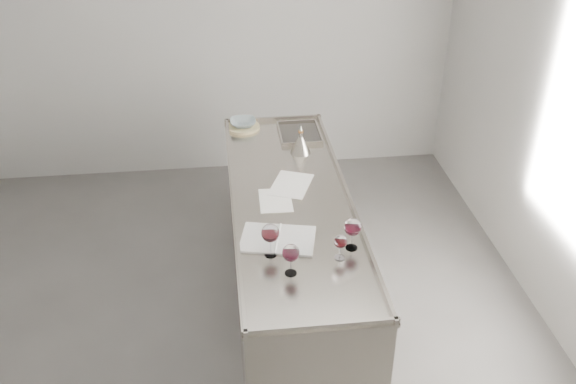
{
  "coord_description": "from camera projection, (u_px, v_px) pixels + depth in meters",
  "views": [
    {
      "loc": [
        0.07,
        -3.15,
        3.1
      ],
      "look_at": [
        0.47,
        0.26,
        1.02
      ],
      "focal_mm": 40.0,
      "sensor_mm": 36.0,
      "label": 1
    }
  ],
  "objects": [
    {
      "name": "room_shell",
      "position": [
        209.0,
        162.0,
        3.54
      ],
      "size": [
        4.54,
        5.04,
        2.84
      ],
      "color": "#524F4D",
      "rests_on": "ground"
    },
    {
      "name": "ceramic_bowl",
      "position": [
        243.0,
        123.0,
        4.96
      ],
      "size": [
        0.2,
        0.2,
        0.05
      ],
      "primitive_type": "imported",
      "rotation": [
        0.0,
        0.0,
        0.01
      ],
      "color": "gray",
      "rests_on": "trivet"
    },
    {
      "name": "notebook",
      "position": [
        278.0,
        239.0,
        3.7
      ],
      "size": [
        0.48,
        0.38,
        0.02
      ],
      "rotation": [
        0.0,
        0.0,
        -0.23
      ],
      "color": "silver",
      "rests_on": "counter"
    },
    {
      "name": "loose_paper_top",
      "position": [
        276.0,
        200.0,
        4.07
      ],
      "size": [
        0.21,
        0.3,
        0.0
      ],
      "primitive_type": "cube",
      "rotation": [
        0.0,
        0.0,
        -0.02
      ],
      "color": "white",
      "rests_on": "counter"
    },
    {
      "name": "trivet",
      "position": [
        243.0,
        127.0,
        4.97
      ],
      "size": [
        0.27,
        0.27,
        0.02
      ],
      "primitive_type": "cylinder",
      "rotation": [
        0.0,
        0.0,
        0.06
      ],
      "color": "#CAB882",
      "rests_on": "counter"
    },
    {
      "name": "counter",
      "position": [
        291.0,
        258.0,
        4.33
      ],
      "size": [
        0.77,
        2.42,
        0.97
      ],
      "color": "#9C948C",
      "rests_on": "ground"
    },
    {
      "name": "wine_funnel",
      "position": [
        301.0,
        144.0,
        4.6
      ],
      "size": [
        0.15,
        0.15,
        0.22
      ],
      "rotation": [
        0.0,
        0.0,
        0.34
      ],
      "color": "#9D978C",
      "rests_on": "counter"
    },
    {
      "name": "wine_glass_middle",
      "position": [
        270.0,
        234.0,
        3.51
      ],
      "size": [
        0.1,
        0.1,
        0.2
      ],
      "rotation": [
        0.0,
        0.0,
        -0.29
      ],
      "color": "white",
      "rests_on": "counter"
    },
    {
      "name": "wine_glass_right",
      "position": [
        353.0,
        228.0,
        3.57
      ],
      "size": [
        0.1,
        0.1,
        0.19
      ],
      "rotation": [
        0.0,
        0.0,
        0.39
      ],
      "color": "white",
      "rests_on": "counter"
    },
    {
      "name": "wine_glass_left",
      "position": [
        291.0,
        254.0,
        3.37
      ],
      "size": [
        0.09,
        0.09,
        0.18
      ],
      "rotation": [
        0.0,
        0.0,
        0.13
      ],
      "color": "white",
      "rests_on": "counter"
    },
    {
      "name": "wine_glass_small",
      "position": [
        341.0,
        242.0,
        3.5
      ],
      "size": [
        0.07,
        0.07,
        0.15
      ],
      "rotation": [
        0.0,
        0.0,
        -0.25
      ],
      "color": "white",
      "rests_on": "counter"
    },
    {
      "name": "loose_paper_under",
      "position": [
        291.0,
        184.0,
        4.23
      ],
      "size": [
        0.34,
        0.4,
        0.0
      ],
      "primitive_type": "cube",
      "rotation": [
        0.0,
        0.0,
        -0.39
      ],
      "color": "white",
      "rests_on": "counter"
    }
  ]
}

